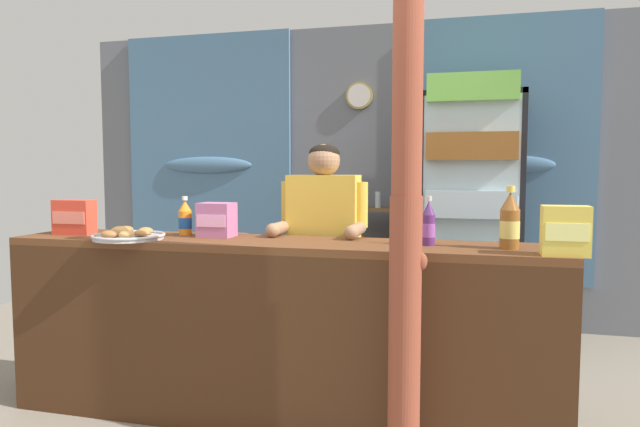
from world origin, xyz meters
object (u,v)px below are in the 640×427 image
drink_fridge (470,200)px  snack_box_wafer (217,220)px  plastic_lawn_chair (216,281)px  snack_box_instant_noodle (565,231)px  shopkeeper (323,238)px  bottle_shelf_rack (370,257)px  timber_post (406,208)px  soda_bottle_grape_soda (429,225)px  snack_box_crackers (74,217)px  soda_bottle_orange_soda (185,219)px  stall_counter (268,317)px  pastry_tray (128,235)px  soda_bottle_iced_tea (510,222)px

drink_fridge → snack_box_wafer: drink_fridge is taller
plastic_lawn_chair → snack_box_instant_noodle: (2.29, -1.32, 0.60)m
shopkeeper → bottle_shelf_rack: bearing=88.3°
snack_box_instant_noodle → plastic_lawn_chair: bearing=150.1°
timber_post → drink_fridge: timber_post is taller
bottle_shelf_rack → timber_post: bearing=-76.6°
timber_post → drink_fridge: 2.11m
soda_bottle_grape_soda → shopkeeper: bearing=149.4°
snack_box_crackers → snack_box_instant_noodle: size_ratio=1.07×
soda_bottle_orange_soda → snack_box_wafer: soda_bottle_orange_soda is taller
stall_counter → bottle_shelf_rack: size_ratio=2.44×
snack_box_crackers → pastry_tray: bearing=-16.0°
bottle_shelf_rack → snack_box_instant_noodle: size_ratio=5.47×
snack_box_instant_noodle → soda_bottle_grape_soda: bearing=162.5°
soda_bottle_iced_tea → snack_box_wafer: soda_bottle_iced_tea is taller
snack_box_crackers → pastry_tray: snack_box_crackers is taller
drink_fridge → stall_counter: bearing=-119.4°
soda_bottle_orange_soda → soda_bottle_iced_tea: bearing=-3.8°
plastic_lawn_chair → soda_bottle_orange_soda: 1.23m
soda_bottle_grape_soda → drink_fridge: bearing=82.9°
plastic_lawn_chair → shopkeeper: size_ratio=0.57×
stall_counter → soda_bottle_grape_soda: (0.80, 0.12, 0.49)m
soda_bottle_iced_tea → snack_box_instant_noodle: bearing=-36.0°
shopkeeper → soda_bottle_orange_soda: bearing=-159.0°
stall_counter → pastry_tray: 0.89m
soda_bottle_orange_soda → soda_bottle_grape_soda: soda_bottle_grape_soda is taller
shopkeeper → soda_bottle_orange_soda: (-0.75, -0.29, 0.12)m
pastry_tray → snack_box_crackers: bearing=164.0°
plastic_lawn_chair → shopkeeper: bearing=-35.6°
stall_counter → pastry_tray: (-0.78, -0.05, 0.41)m
drink_fridge → soda_bottle_iced_tea: bearing=-84.1°
plastic_lawn_chair → snack_box_wafer: 1.32m
soda_bottle_iced_tea → soda_bottle_grape_soda: size_ratio=1.22×
drink_fridge → snack_box_wafer: size_ratio=10.72×
stall_counter → bottle_shelf_rack: 1.92m
shopkeeper → soda_bottle_iced_tea: shopkeeper is taller
plastic_lawn_chair → snack_box_wafer: (0.52, -1.07, 0.58)m
drink_fridge → shopkeeper: bearing=-123.0°
soda_bottle_orange_soda → soda_bottle_grape_soda: size_ratio=0.91×
snack_box_wafer → bottle_shelf_rack: bearing=71.5°
stall_counter → soda_bottle_grape_soda: soda_bottle_grape_soda is taller
shopkeeper → snack_box_wafer: size_ratio=7.89×
stall_counter → timber_post: bearing=-22.0°
snack_box_wafer → pastry_tray: size_ratio=0.49×
snack_box_wafer → pastry_tray: 0.48m
stall_counter → snack_box_crackers: size_ratio=12.52×
stall_counter → snack_box_wafer: bearing=153.7°
plastic_lawn_chair → pastry_tray: pastry_tray is taller
soda_bottle_iced_tea → pastry_tray: 1.98m
soda_bottle_orange_soda → drink_fridge: bearing=44.9°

